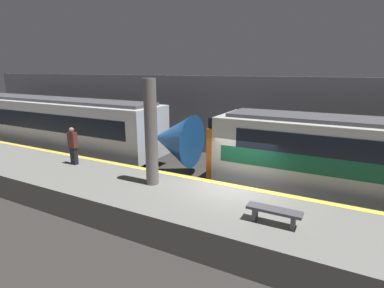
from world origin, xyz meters
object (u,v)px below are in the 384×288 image
object	(u,v)px
train_modern	(51,125)
platform_bench	(274,213)
support_pillar_near	(151,133)
person_waiting	(73,145)

from	to	relation	value
train_modern	platform_bench	bearing A→B (deg)	-16.81
support_pillar_near	platform_bench	size ratio (longest dim) A/B	2.59
person_waiting	platform_bench	distance (m)	9.29
platform_bench	train_modern	bearing A→B (deg)	163.19
support_pillar_near	train_modern	xyz separation A→B (m)	(-10.34, 3.64, -1.17)
support_pillar_near	platform_bench	bearing A→B (deg)	-10.93
train_modern	platform_bench	world-z (taller)	train_modern
platform_bench	person_waiting	bearing A→B (deg)	172.64
train_modern	person_waiting	size ratio (longest dim) A/B	11.58
support_pillar_near	person_waiting	size ratio (longest dim) A/B	2.28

